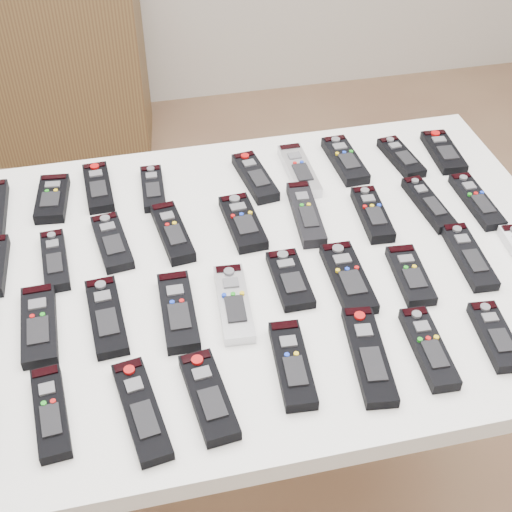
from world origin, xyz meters
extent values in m
plane|color=brown|center=(0.00, 0.00, 0.00)|extent=(4.00, 4.00, 0.00)
cube|color=white|center=(0.09, -0.09, 0.76)|extent=(1.25, 0.88, 0.04)
cylinder|color=beige|center=(-0.47, 0.29, 0.37)|extent=(0.04, 0.04, 0.74)
cylinder|color=beige|center=(0.66, 0.29, 0.37)|extent=(0.04, 0.04, 0.74)
cube|color=black|center=(-0.29, 0.20, 0.79)|extent=(0.08, 0.15, 0.02)
cube|color=black|center=(-0.19, 0.22, 0.79)|extent=(0.06, 0.17, 0.02)
cube|color=black|center=(-0.07, 0.19, 0.79)|extent=(0.05, 0.15, 0.02)
cube|color=black|center=(0.15, 0.18, 0.79)|extent=(0.07, 0.18, 0.02)
cube|color=#B7B7BC|center=(0.25, 0.18, 0.79)|extent=(0.05, 0.19, 0.02)
cube|color=black|center=(0.37, 0.20, 0.79)|extent=(0.06, 0.18, 0.02)
cube|color=black|center=(0.50, 0.18, 0.79)|extent=(0.06, 0.16, 0.02)
cube|color=black|center=(0.60, 0.18, 0.79)|extent=(0.07, 0.16, 0.02)
cube|color=black|center=(-0.28, -0.01, 0.79)|extent=(0.05, 0.17, 0.02)
cube|color=black|center=(-0.17, 0.02, 0.79)|extent=(0.08, 0.17, 0.02)
cube|color=black|center=(-0.05, 0.03, 0.79)|extent=(0.07, 0.18, 0.02)
cube|color=black|center=(0.09, 0.03, 0.79)|extent=(0.07, 0.17, 0.02)
cube|color=black|center=(0.22, 0.03, 0.79)|extent=(0.06, 0.20, 0.02)
cube|color=black|center=(0.36, -0.01, 0.79)|extent=(0.06, 0.17, 0.02)
cube|color=black|center=(0.49, 0.00, 0.79)|extent=(0.05, 0.18, 0.02)
cube|color=black|center=(0.59, -0.01, 0.79)|extent=(0.05, 0.18, 0.02)
cube|color=black|center=(-0.31, -0.17, 0.79)|extent=(0.06, 0.18, 0.02)
cube|color=black|center=(-0.20, -0.18, 0.79)|extent=(0.07, 0.19, 0.02)
cube|color=black|center=(-0.07, -0.20, 0.79)|extent=(0.06, 0.18, 0.02)
cube|color=#B7B7BC|center=(0.03, -0.20, 0.79)|extent=(0.07, 0.19, 0.02)
cube|color=black|center=(0.14, -0.16, 0.79)|extent=(0.06, 0.15, 0.02)
cube|color=black|center=(0.25, -0.18, 0.79)|extent=(0.06, 0.18, 0.02)
cube|color=black|center=(0.37, -0.20, 0.79)|extent=(0.07, 0.16, 0.02)
cube|color=black|center=(0.50, -0.17, 0.79)|extent=(0.06, 0.18, 0.02)
cube|color=black|center=(-0.30, -0.37, 0.79)|extent=(0.06, 0.18, 0.02)
cube|color=black|center=(-0.16, -0.39, 0.79)|extent=(0.08, 0.20, 0.02)
cube|color=black|center=(-0.05, -0.39, 0.79)|extent=(0.07, 0.18, 0.02)
cube|color=black|center=(0.09, -0.36, 0.79)|extent=(0.07, 0.18, 0.02)
cube|color=black|center=(0.22, -0.37, 0.79)|extent=(0.08, 0.21, 0.02)
cube|color=black|center=(0.33, -0.37, 0.79)|extent=(0.06, 0.18, 0.02)
cube|color=black|center=(0.45, -0.37, 0.79)|extent=(0.06, 0.15, 0.02)
camera|label=1|loc=(-0.13, -1.09, 1.70)|focal=50.00mm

